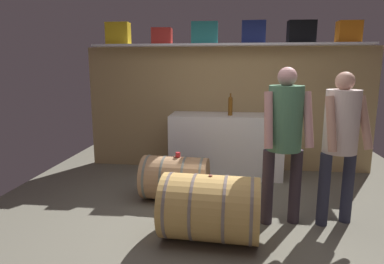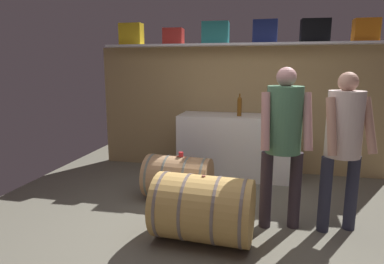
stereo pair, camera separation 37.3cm
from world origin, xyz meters
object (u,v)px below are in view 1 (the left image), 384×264
toolcase_yellow (118,34)px  work_cabinet (226,145)px  toolcase_teal (205,33)px  wine_bottle_amber (230,106)px  toolcase_black (301,32)px  winemaker_pouring (341,133)px  wine_glass (267,111)px  toolcase_orange (349,32)px  toolcase_navy (254,32)px  tasting_cup (178,155)px  wine_barrel_far (210,208)px  wine_barrel_near (175,178)px  visitor_tasting (285,130)px  toolcase_red (162,36)px

toolcase_yellow → work_cabinet: size_ratio=0.21×
toolcase_teal → wine_bottle_amber: size_ratio=1.21×
toolcase_black → winemaker_pouring: (0.13, -1.76, -1.17)m
toolcase_black → wine_glass: toolcase_black is taller
toolcase_orange → winemaker_pouring: (-0.54, -1.76, -1.16)m
toolcase_navy → tasting_cup: size_ratio=5.83×
toolcase_yellow → wine_barrel_far: (1.63, -2.26, -1.85)m
toolcase_black → wine_barrel_near: toolcase_black is taller
toolcase_navy → work_cabinet: bearing=-146.8°
winemaker_pouring → toolcase_yellow: bearing=-52.1°
toolcase_black → visitor_tasting: bearing=-107.5°
wine_barrel_far → visitor_tasting: visitor_tasting is taller
tasting_cup → work_cabinet: bearing=62.6°
wine_bottle_amber → wine_glass: (0.53, -0.15, -0.05)m
toolcase_yellow → toolcase_red: size_ratio=1.19×
toolcase_red → toolcase_yellow: bearing=176.2°
toolcase_yellow → toolcase_teal: toolcase_yellow is taller
work_cabinet → wine_bottle_amber: size_ratio=5.14×
work_cabinet → wine_bottle_amber: (0.06, -0.08, 0.62)m
toolcase_yellow → toolcase_black: 2.80m
winemaker_pouring → wine_barrel_near: bearing=-34.8°
tasting_cup → wine_barrel_far: bearing=-63.5°
toolcase_navy → wine_barrel_far: 2.95m
toolcase_yellow → work_cabinet: toolcase_yellow is taller
toolcase_red → toolcase_teal: toolcase_teal is taller
toolcase_orange → wine_glass: 1.67m
tasting_cup → winemaker_pouring: winemaker_pouring is taller
wine_glass → toolcase_black: bearing=43.3°
toolcase_red → wine_barrel_far: toolcase_red is taller
work_cabinet → wine_barrel_near: 1.26m
toolcase_yellow → wine_glass: bearing=-11.5°
wine_bottle_amber → winemaker_pouring: (1.14, -1.45, -0.10)m
toolcase_teal → visitor_tasting: (0.99, -1.82, -1.14)m
toolcase_orange → tasting_cup: size_ratio=5.41×
winemaker_pouring → toolcase_black: bearing=-106.8°
toolcase_teal → wine_bottle_amber: (0.41, -0.31, -1.07)m
toolcase_navy → toolcase_orange: bearing=2.2°
wine_glass → visitor_tasting: 1.36m
wine_bottle_amber → wine_barrel_near: size_ratio=0.39×
toolcase_teal → work_cabinet: toolcase_teal is taller
toolcase_navy → wine_barrel_near: toolcase_navy is taller
wine_barrel_near → toolcase_yellow: bearing=133.6°
toolcase_yellow → visitor_tasting: (2.36, -1.82, -1.15)m
toolcase_yellow → toolcase_red: (0.70, 0.00, -0.05)m
toolcase_red → toolcase_black: toolcase_black is taller
toolcase_navy → visitor_tasting: size_ratio=0.21×
toolcase_teal → work_cabinet: (0.36, -0.23, -1.69)m
work_cabinet → winemaker_pouring: winemaker_pouring is taller
toolcase_navy → winemaker_pouring: size_ratio=0.22×
tasting_cup → visitor_tasting: bearing=-22.8°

